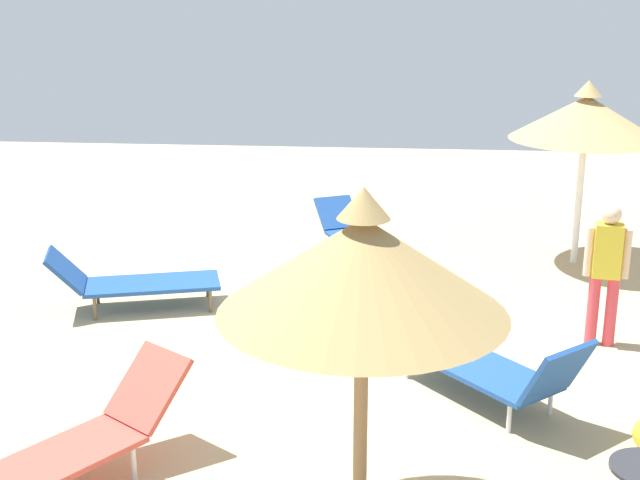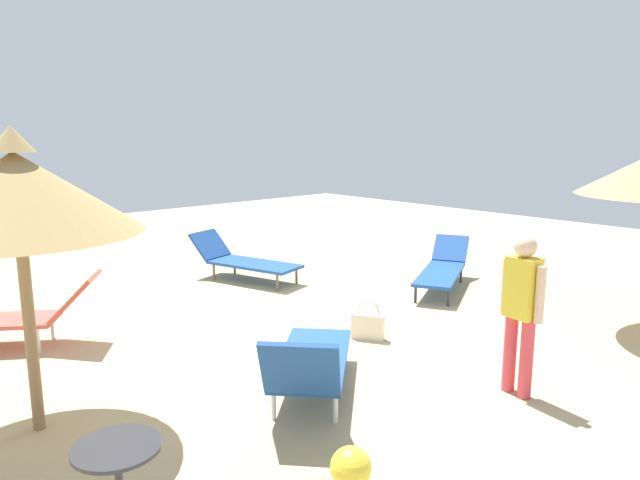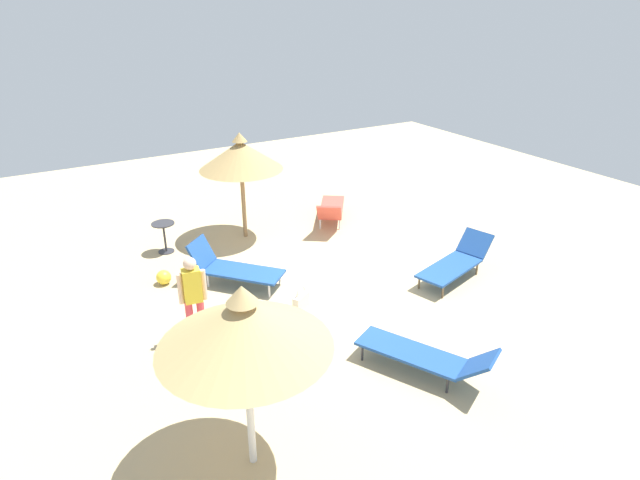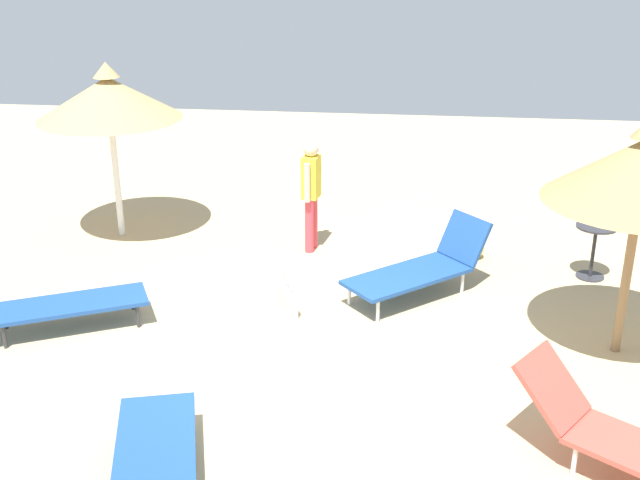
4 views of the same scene
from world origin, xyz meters
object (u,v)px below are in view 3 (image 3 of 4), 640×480
at_px(lounge_chair_front, 232,267).
at_px(beach_ball, 164,277).
at_px(parasol_umbrella_near_left, 241,155).
at_px(parasol_umbrella_back, 244,325).
at_px(handbag, 301,301).
at_px(lounge_chair_near_right, 426,355).
at_px(person_standing_far_right, 193,294).
at_px(lounge_chair_center, 331,209).
at_px(side_table_round, 164,233).
at_px(lounge_chair_far_left, 456,262).

height_order(lounge_chair_front, beach_ball, lounge_chair_front).
bearing_deg(parasol_umbrella_near_left, lounge_chair_front, -29.11).
height_order(parasol_umbrella_back, lounge_chair_front, parasol_umbrella_back).
relative_size(handbag, beach_ball, 1.66).
bearing_deg(lounge_chair_near_right, lounge_chair_front, -160.56).
xyz_separation_m(parasol_umbrella_back, person_standing_far_right, (-2.98, 0.26, -1.18)).
distance_m(lounge_chair_center, handbag, 4.44).
height_order(parasol_umbrella_near_left, lounge_chair_near_right, parasol_umbrella_near_left).
height_order(lounge_chair_front, lounge_chair_center, lounge_chair_front).
relative_size(lounge_chair_center, lounge_chair_near_right, 0.97).
height_order(parasol_umbrella_near_left, person_standing_far_right, parasol_umbrella_near_left).
height_order(parasol_umbrella_back, side_table_round, parasol_umbrella_back).
distance_m(lounge_chair_far_left, lounge_chair_near_right, 3.49).
distance_m(parasol_umbrella_near_left, lounge_chair_far_left, 5.59).
distance_m(parasol_umbrella_near_left, handbag, 4.30).
height_order(person_standing_far_right, handbag, person_standing_far_right).
relative_size(lounge_chair_far_left, lounge_chair_center, 0.99).
distance_m(person_standing_far_right, beach_ball, 2.47).
relative_size(lounge_chair_front, lounge_chair_far_left, 0.88).
xyz_separation_m(person_standing_far_right, handbag, (0.04, 2.07, -0.75)).
xyz_separation_m(lounge_chair_far_left, side_table_round, (-4.46, -5.06, 0.13)).
bearing_deg(side_table_round, person_standing_far_right, -7.72).
bearing_deg(parasol_umbrella_back, lounge_chair_near_right, 94.31).
bearing_deg(side_table_round, beach_ball, -17.16).
bearing_deg(parasol_umbrella_back, beach_ball, 176.69).
bearing_deg(side_table_round, lounge_chair_near_right, 19.40).
distance_m(lounge_chair_near_right, beach_ball, 5.82).
relative_size(parasol_umbrella_near_left, lounge_chair_center, 1.21).
bearing_deg(beach_ball, handbag, 40.36).
height_order(parasol_umbrella_back, lounge_chair_near_right, parasol_umbrella_back).
height_order(lounge_chair_far_left, person_standing_far_right, person_standing_far_right).
bearing_deg(lounge_chair_center, person_standing_far_right, -55.04).
distance_m(lounge_chair_front, side_table_round, 2.41).
bearing_deg(handbag, parasol_umbrella_near_left, 173.04).
xyz_separation_m(parasol_umbrella_back, lounge_chair_center, (-6.39, 5.12, -1.70)).
height_order(parasol_umbrella_back, lounge_chair_far_left, parasol_umbrella_back).
height_order(lounge_chair_front, lounge_chair_far_left, lounge_chair_front).
relative_size(lounge_chair_front, handbag, 3.69).
bearing_deg(lounge_chair_near_right, person_standing_far_right, -133.83).
bearing_deg(lounge_chair_front, beach_ball, -119.78).
bearing_deg(parasol_umbrella_near_left, parasol_umbrella_back, -22.43).
xyz_separation_m(parasol_umbrella_near_left, parasol_umbrella_back, (6.76, -2.79, 0.00)).
height_order(person_standing_far_right, beach_ball, person_standing_far_right).
height_order(lounge_chair_far_left, side_table_round, lounge_chair_far_left).
height_order(lounge_chair_far_left, beach_ball, lounge_chair_far_left).
xyz_separation_m(lounge_chair_near_right, person_standing_far_right, (-2.75, -2.86, 0.58)).
distance_m(lounge_chair_front, handbag, 1.82).
distance_m(parasol_umbrella_back, handbag, 4.22).
distance_m(parasol_umbrella_near_left, lounge_chair_near_right, 6.77).
bearing_deg(handbag, lounge_chair_far_left, 81.33).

